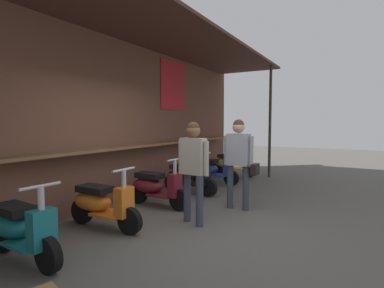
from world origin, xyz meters
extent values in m
plane|color=#56544F|center=(0.00, 0.00, 0.00)|extent=(32.90, 32.90, 0.00)
cube|color=brown|center=(0.00, 2.02, 1.71)|extent=(11.75, 0.25, 3.42)
cube|color=brown|center=(0.00, 1.72, 1.14)|extent=(10.58, 0.36, 0.05)
cube|color=#B22328|center=(2.58, 1.89, 2.58)|extent=(1.07, 0.02, 1.24)
cube|color=#4C2D23|center=(0.00, 0.90, 3.33)|extent=(11.28, 2.01, 0.06)
cylinder|color=#332D28|center=(4.94, -0.01, 1.67)|extent=(0.08, 0.08, 3.33)
ellipsoid|color=#197075|center=(-1.93, 1.25, 0.40)|extent=(0.42, 0.72, 0.30)
cube|color=black|center=(-1.93, 1.20, 0.60)|extent=(0.33, 0.57, 0.10)
cube|color=#197075|center=(-1.95, 0.90, 0.25)|extent=(0.41, 0.52, 0.04)
cube|color=#197075|center=(-1.97, 0.60, 0.47)|extent=(0.29, 0.17, 0.44)
cylinder|color=#B7B7BC|center=(-1.97, 0.60, 0.60)|extent=(0.07, 0.07, 0.70)
cylinder|color=#B7B7BC|center=(-1.97, 0.60, 0.95)|extent=(0.46, 0.06, 0.04)
cylinder|color=black|center=(-1.97, 0.50, 0.20)|extent=(0.12, 0.40, 0.40)
cylinder|color=black|center=(-1.92, 1.50, 0.20)|extent=(0.12, 0.40, 0.40)
ellipsoid|color=orange|center=(-0.68, 1.25, 0.40)|extent=(0.39, 0.71, 0.30)
cube|color=black|center=(-0.68, 1.20, 0.60)|extent=(0.31, 0.56, 0.10)
cube|color=orange|center=(-0.68, 0.90, 0.25)|extent=(0.39, 0.51, 0.04)
cube|color=orange|center=(-0.67, 0.60, 0.47)|extent=(0.28, 0.17, 0.44)
cylinder|color=#B7B7BC|center=(-0.67, 0.60, 0.60)|extent=(0.07, 0.07, 0.70)
cylinder|color=#B7B7BC|center=(-0.67, 0.60, 0.95)|extent=(0.46, 0.05, 0.04)
cylinder|color=black|center=(-0.67, 0.50, 0.20)|extent=(0.11, 0.40, 0.40)
cylinder|color=black|center=(-0.69, 1.50, 0.20)|extent=(0.11, 0.40, 0.40)
ellipsoid|color=maroon|center=(0.71, 1.25, 0.40)|extent=(0.40, 0.71, 0.30)
cube|color=black|center=(0.71, 1.20, 0.60)|extent=(0.31, 0.56, 0.10)
cube|color=maroon|center=(0.70, 0.90, 0.25)|extent=(0.39, 0.51, 0.04)
cube|color=maroon|center=(0.69, 0.60, 0.47)|extent=(0.28, 0.17, 0.44)
cylinder|color=#B7B7BC|center=(0.69, 0.60, 0.60)|extent=(0.07, 0.07, 0.70)
cylinder|color=#B7B7BC|center=(0.69, 0.60, 0.95)|extent=(0.46, 0.05, 0.04)
cylinder|color=black|center=(0.69, 0.50, 0.20)|extent=(0.11, 0.40, 0.40)
cylinder|color=black|center=(0.72, 1.50, 0.20)|extent=(0.11, 0.40, 0.40)
ellipsoid|color=black|center=(1.94, 1.25, 0.40)|extent=(0.42, 0.72, 0.30)
cube|color=black|center=(1.94, 1.20, 0.60)|extent=(0.33, 0.57, 0.10)
cube|color=black|center=(1.92, 0.90, 0.25)|extent=(0.41, 0.52, 0.04)
cube|color=black|center=(1.90, 0.60, 0.47)|extent=(0.29, 0.18, 0.44)
cylinder|color=#B7B7BC|center=(1.90, 0.60, 0.60)|extent=(0.07, 0.07, 0.70)
cylinder|color=#B7B7BC|center=(1.90, 0.60, 0.95)|extent=(0.46, 0.06, 0.04)
cylinder|color=black|center=(1.90, 0.50, 0.20)|extent=(0.12, 0.41, 0.40)
cylinder|color=black|center=(1.96, 1.50, 0.20)|extent=(0.12, 0.41, 0.40)
ellipsoid|color=#233D9E|center=(3.22, 1.25, 0.40)|extent=(0.39, 0.70, 0.30)
cube|color=black|center=(3.21, 1.20, 0.60)|extent=(0.30, 0.55, 0.10)
cube|color=#233D9E|center=(3.21, 0.90, 0.25)|extent=(0.38, 0.50, 0.04)
cube|color=#233D9E|center=(3.21, 0.60, 0.47)|extent=(0.28, 0.16, 0.44)
cylinder|color=#B7B7BC|center=(3.21, 0.60, 0.60)|extent=(0.07, 0.07, 0.70)
cylinder|color=#B7B7BC|center=(3.21, 0.60, 0.95)|extent=(0.46, 0.04, 0.04)
cylinder|color=black|center=(3.21, 0.50, 0.20)|extent=(0.10, 0.40, 0.40)
cylinder|color=black|center=(3.22, 1.50, 0.20)|extent=(0.10, 0.40, 0.40)
ellipsoid|color=gold|center=(4.56, 1.25, 0.40)|extent=(0.42, 0.72, 0.30)
cube|color=black|center=(4.57, 1.20, 0.60)|extent=(0.33, 0.56, 0.10)
cube|color=gold|center=(4.58, 0.90, 0.25)|extent=(0.41, 0.52, 0.04)
cube|color=gold|center=(4.60, 0.60, 0.47)|extent=(0.29, 0.17, 0.44)
cylinder|color=#B7B7BC|center=(4.60, 0.60, 0.60)|extent=(0.07, 0.07, 0.70)
cylinder|color=#B7B7BC|center=(4.60, 0.60, 0.95)|extent=(0.46, 0.06, 0.04)
cylinder|color=black|center=(4.60, 0.50, 0.20)|extent=(0.12, 0.40, 0.40)
cylinder|color=black|center=(4.55, 1.50, 0.20)|extent=(0.12, 0.40, 0.40)
cylinder|color=#383D4C|center=(1.33, -0.25, 0.42)|extent=(0.12, 0.12, 0.84)
cylinder|color=#383D4C|center=(1.33, -0.56, 0.42)|extent=(0.12, 0.12, 0.84)
cube|color=#999EA8|center=(1.33, -0.40, 1.13)|extent=(0.21, 0.42, 0.59)
sphere|color=tan|center=(1.33, -0.40, 1.55)|extent=(0.23, 0.23, 0.23)
sphere|color=#472D19|center=(1.33, -0.40, 1.59)|extent=(0.21, 0.21, 0.21)
cylinder|color=#999EA8|center=(1.33, -0.15, 1.11)|extent=(0.08, 0.08, 0.56)
cylinder|color=#999EA8|center=(1.34, -0.65, 1.11)|extent=(0.08, 0.08, 0.56)
cube|color=black|center=(1.36, -0.72, 0.78)|extent=(0.26, 0.10, 0.20)
cylinder|color=#383D4C|center=(0.27, 0.08, 0.41)|extent=(0.12, 0.12, 0.81)
cylinder|color=#383D4C|center=(0.14, -0.22, 0.41)|extent=(0.12, 0.12, 0.81)
cube|color=#ADA393|center=(0.20, -0.07, 1.10)|extent=(0.23, 0.42, 0.58)
sphere|color=brown|center=(0.20, -0.07, 1.51)|extent=(0.22, 0.22, 0.22)
sphere|color=#472D19|center=(0.20, -0.07, 1.55)|extent=(0.20, 0.20, 0.20)
cylinder|color=#ADA393|center=(0.22, 0.17, 1.08)|extent=(0.08, 0.08, 0.54)
cylinder|color=#ADA393|center=(0.19, -0.32, 1.08)|extent=(0.08, 0.08, 0.54)
camera|label=1|loc=(-3.92, -2.42, 1.64)|focal=27.94mm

